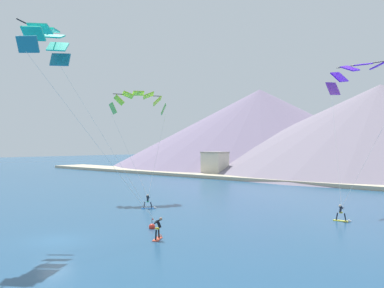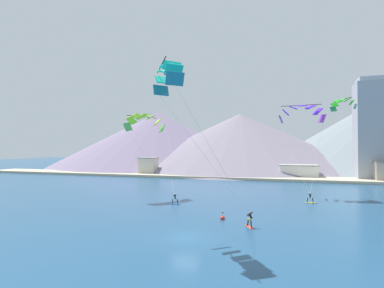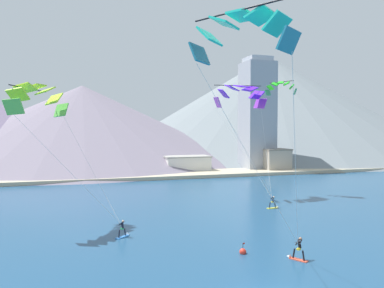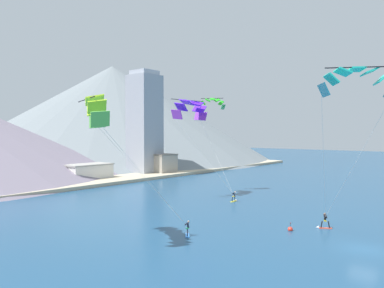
% 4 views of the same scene
% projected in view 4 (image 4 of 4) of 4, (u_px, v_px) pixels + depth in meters
% --- Properties ---
extents(ground_plane, '(400.00, 400.00, 0.00)m').
position_uv_depth(ground_plane, '(363.00, 250.00, 34.93)').
color(ground_plane, navy).
extents(kitesurfer_near_lead, '(1.58, 1.44, 1.71)m').
position_uv_depth(kitesurfer_near_lead, '(188.00, 231.00, 39.78)').
color(kitesurfer_near_lead, '#337FDB').
rests_on(kitesurfer_near_lead, ground).
extents(kitesurfer_near_trail, '(1.76, 0.67, 1.71)m').
position_uv_depth(kitesurfer_near_trail, '(234.00, 198.00, 59.43)').
color(kitesurfer_near_trail, yellow).
rests_on(kitesurfer_near_trail, ground).
extents(kitesurfer_mid_center, '(1.24, 1.70, 1.81)m').
position_uv_depth(kitesurfer_mid_center, '(323.00, 223.00, 42.69)').
color(kitesurfer_mid_center, '#E54C33').
rests_on(kitesurfer_mid_center, ground).
extents(parafoil_kite_near_lead, '(10.24, 8.83, 13.29)m').
position_uv_depth(parafoil_kite_near_lead, '(96.00, 108.00, 36.59)').
color(parafoil_kite_near_lead, '#65C44B').
extents(parafoil_kite_near_trail, '(8.24, 9.82, 15.27)m').
position_uv_depth(parafoil_kite_near_trail, '(191.00, 108.00, 63.46)').
color(parafoil_kite_near_trail, purple).
extents(parafoil_kite_mid_center, '(9.75, 8.26, 15.32)m').
position_uv_depth(parafoil_kite_mid_center, '(356.00, 79.00, 33.19)').
color(parafoil_kite_mid_center, teal).
extents(parafoil_kite_distant_high_outer, '(4.13, 3.94, 2.18)m').
position_uv_depth(parafoil_kite_distant_high_outer, '(212.00, 103.00, 69.18)').
color(parafoil_kite_distant_high_outer, '#3AA170').
extents(race_marker_buoy, '(0.56, 0.56, 1.02)m').
position_uv_depth(race_marker_buoy, '(290.00, 229.00, 41.62)').
color(race_marker_buoy, red).
rests_on(race_marker_buoy, ground).
extents(shoreline_strip, '(180.00, 10.00, 0.70)m').
position_uv_depth(shoreline_strip, '(46.00, 188.00, 71.33)').
color(shoreline_strip, '#BCAD8E').
rests_on(shoreline_strip, ground).
extents(shore_building_harbour_front, '(6.16, 5.69, 5.38)m').
position_uv_depth(shore_building_harbour_front, '(162.00, 164.00, 97.53)').
color(shore_building_harbour_front, '#A89E8E').
rests_on(shore_building_harbour_front, ground).
extents(shore_building_promenade_mid, '(10.30, 5.76, 3.93)m').
position_uv_depth(shore_building_promenade_mid, '(88.00, 173.00, 83.90)').
color(shore_building_promenade_mid, silver).
rests_on(shore_building_promenade_mid, ground).
extents(highrise_tower, '(7.00, 7.00, 27.02)m').
position_uv_depth(highrise_tower, '(145.00, 124.00, 97.37)').
color(highrise_tower, '#999EA8').
rests_on(highrise_tower, ground).
extents(mountain_peak_east_shoulder, '(129.97, 129.97, 38.70)m').
position_uv_depth(mountain_peak_east_shoulder, '(112.00, 113.00, 156.36)').
color(mountain_peak_east_shoulder, slate).
rests_on(mountain_peak_east_shoulder, ground).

